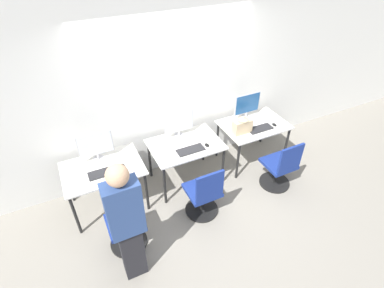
{
  "coord_description": "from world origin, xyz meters",
  "views": [
    {
      "loc": [
        -1.47,
        -2.88,
        3.42
      ],
      "look_at": [
        0.0,
        0.15,
        0.87
      ],
      "focal_mm": 28.0,
      "sensor_mm": 36.0,
      "label": 1
    }
  ],
  "objects_px": {
    "office_chair_left": "(127,229)",
    "monitor_right": "(247,105)",
    "monitor_center": "(179,123)",
    "handbag": "(242,126)",
    "keyboard_left": "(104,173)",
    "person_left": "(127,222)",
    "keyboard_right": "(260,129)",
    "office_chair_right": "(280,168)",
    "mouse_right": "(274,125)",
    "mouse_center": "(207,145)",
    "office_chair_center": "(204,196)",
    "keyboard_center": "(191,150)",
    "monitor_left": "(96,146)",
    "mouse_left": "(123,166)"
  },
  "relations": [
    {
      "from": "monitor_center",
      "to": "keyboard_center",
      "type": "relative_size",
      "value": 1.15
    },
    {
      "from": "office_chair_center",
      "to": "handbag",
      "type": "bearing_deg",
      "value": 32.66
    },
    {
      "from": "mouse_center",
      "to": "mouse_right",
      "type": "relative_size",
      "value": 1.0
    },
    {
      "from": "keyboard_right",
      "to": "handbag",
      "type": "bearing_deg",
      "value": 170.6
    },
    {
      "from": "monitor_center",
      "to": "handbag",
      "type": "distance_m",
      "value": 0.99
    },
    {
      "from": "office_chair_left",
      "to": "monitor_center",
      "type": "relative_size",
      "value": 1.88
    },
    {
      "from": "office_chair_left",
      "to": "monitor_right",
      "type": "bearing_deg",
      "value": 23.63
    },
    {
      "from": "office_chair_left",
      "to": "keyboard_right",
      "type": "distance_m",
      "value": 2.54
    },
    {
      "from": "handbag",
      "to": "monitor_left",
      "type": "bearing_deg",
      "value": 171.58
    },
    {
      "from": "monitor_left",
      "to": "office_chair_right",
      "type": "relative_size",
      "value": 0.53
    },
    {
      "from": "monitor_center",
      "to": "monitor_right",
      "type": "xyz_separation_m",
      "value": [
        1.24,
        0.01,
        0.0
      ]
    },
    {
      "from": "mouse_left",
      "to": "handbag",
      "type": "distance_m",
      "value": 1.91
    },
    {
      "from": "office_chair_left",
      "to": "person_left",
      "type": "xyz_separation_m",
      "value": [
        -0.03,
        -0.37,
        0.57
      ]
    },
    {
      "from": "keyboard_right",
      "to": "office_chair_right",
      "type": "height_order",
      "value": "office_chair_right"
    },
    {
      "from": "mouse_center",
      "to": "office_chair_center",
      "type": "distance_m",
      "value": 0.76
    },
    {
      "from": "keyboard_left",
      "to": "office_chair_center",
      "type": "relative_size",
      "value": 0.46
    },
    {
      "from": "mouse_center",
      "to": "keyboard_right",
      "type": "distance_m",
      "value": 0.98
    },
    {
      "from": "monitor_center",
      "to": "office_chair_right",
      "type": "xyz_separation_m",
      "value": [
        1.24,
        -0.99,
        -0.6
      ]
    },
    {
      "from": "office_chair_left",
      "to": "mouse_right",
      "type": "bearing_deg",
      "value": 13.43
    },
    {
      "from": "keyboard_right",
      "to": "office_chair_right",
      "type": "xyz_separation_m",
      "value": [
        0.0,
        -0.6,
        -0.38
      ]
    },
    {
      "from": "person_left",
      "to": "mouse_center",
      "type": "height_order",
      "value": "person_left"
    },
    {
      "from": "person_left",
      "to": "monitor_right",
      "type": "xyz_separation_m",
      "value": [
        2.46,
        1.43,
        0.03
      ]
    },
    {
      "from": "monitor_center",
      "to": "mouse_center",
      "type": "height_order",
      "value": "monitor_center"
    },
    {
      "from": "monitor_right",
      "to": "keyboard_right",
      "type": "xyz_separation_m",
      "value": [
        0.0,
        -0.41,
        -0.22
      ]
    },
    {
      "from": "monitor_left",
      "to": "person_left",
      "type": "bearing_deg",
      "value": -88.91
    },
    {
      "from": "office_chair_left",
      "to": "person_left",
      "type": "bearing_deg",
      "value": -94.74
    },
    {
      "from": "monitor_right",
      "to": "keyboard_right",
      "type": "bearing_deg",
      "value": -90.0
    },
    {
      "from": "monitor_left",
      "to": "mouse_right",
      "type": "bearing_deg",
      "value": -7.97
    },
    {
      "from": "person_left",
      "to": "office_chair_right",
      "type": "bearing_deg",
      "value": 9.86
    },
    {
      "from": "keyboard_left",
      "to": "person_left",
      "type": "distance_m",
      "value": 1.09
    },
    {
      "from": "monitor_right",
      "to": "office_chair_right",
      "type": "height_order",
      "value": "monitor_right"
    },
    {
      "from": "office_chair_right",
      "to": "monitor_center",
      "type": "bearing_deg",
      "value": 141.49
    },
    {
      "from": "person_left",
      "to": "keyboard_right",
      "type": "height_order",
      "value": "person_left"
    },
    {
      "from": "mouse_left",
      "to": "mouse_center",
      "type": "bearing_deg",
      "value": -4.17
    },
    {
      "from": "mouse_right",
      "to": "keyboard_left",
      "type": "bearing_deg",
      "value": 178.69
    },
    {
      "from": "monitor_center",
      "to": "mouse_right",
      "type": "bearing_deg",
      "value": -15.08
    },
    {
      "from": "office_chair_left",
      "to": "monitor_center",
      "type": "bearing_deg",
      "value": 41.58
    },
    {
      "from": "keyboard_center",
      "to": "mouse_right",
      "type": "xyz_separation_m",
      "value": [
        1.51,
        -0.0,
        0.01
      ]
    },
    {
      "from": "monitor_right",
      "to": "keyboard_right",
      "type": "relative_size",
      "value": 1.15
    },
    {
      "from": "office_chair_left",
      "to": "monitor_right",
      "type": "height_order",
      "value": "monitor_right"
    },
    {
      "from": "monitor_left",
      "to": "handbag",
      "type": "xyz_separation_m",
      "value": [
        2.16,
        -0.32,
        -0.12
      ]
    },
    {
      "from": "keyboard_left",
      "to": "keyboard_right",
      "type": "xyz_separation_m",
      "value": [
        2.48,
        -0.05,
        0.0
      ]
    },
    {
      "from": "monitor_left",
      "to": "mouse_center",
      "type": "distance_m",
      "value": 1.57
    },
    {
      "from": "office_chair_center",
      "to": "keyboard_right",
      "type": "xyz_separation_m",
      "value": [
        1.31,
        0.58,
        0.38
      ]
    },
    {
      "from": "monitor_center",
      "to": "office_chair_left",
      "type": "bearing_deg",
      "value": -138.42
    },
    {
      "from": "mouse_center",
      "to": "mouse_right",
      "type": "bearing_deg",
      "value": 0.33
    },
    {
      "from": "mouse_left",
      "to": "monitor_right",
      "type": "relative_size",
      "value": 0.19
    },
    {
      "from": "office_chair_center",
      "to": "office_chair_right",
      "type": "xyz_separation_m",
      "value": [
        1.31,
        -0.01,
        0.0
      ]
    },
    {
      "from": "person_left",
      "to": "monitor_center",
      "type": "xyz_separation_m",
      "value": [
        1.22,
        1.42,
        0.03
      ]
    },
    {
      "from": "mouse_center",
      "to": "monitor_right",
      "type": "bearing_deg",
      "value": 23.51
    }
  ]
}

